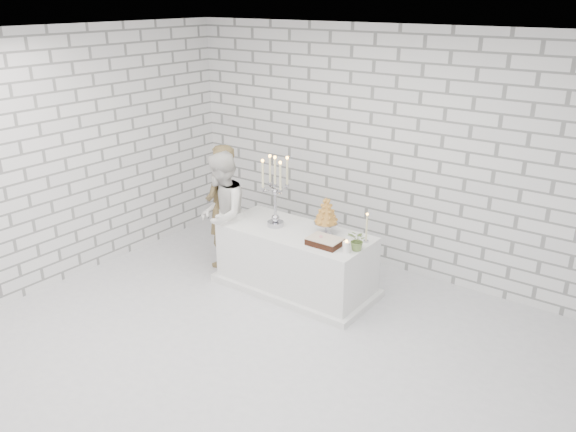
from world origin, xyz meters
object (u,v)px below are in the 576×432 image
(bride, at_px, (222,215))
(croquembouche, at_px, (326,216))
(cake_table, at_px, (296,260))
(groom, at_px, (222,206))
(candelabra, at_px, (275,192))

(bride, relative_size, croquembouche, 3.55)
(cake_table, relative_size, bride, 1.15)
(groom, xyz_separation_m, croquembouche, (1.50, 0.12, 0.18))
(cake_table, bearing_deg, candelabra, -174.96)
(candelabra, bearing_deg, croquembouche, 14.36)
(groom, distance_m, bride, 0.28)
(cake_table, xyz_separation_m, croquembouche, (0.33, 0.13, 0.60))
(candelabra, bearing_deg, bride, -166.46)
(candelabra, bearing_deg, groom, 177.60)
(bride, bearing_deg, groom, -166.73)
(croquembouche, bearing_deg, bride, -166.08)
(cake_table, distance_m, groom, 1.24)
(groom, bearing_deg, cake_table, 71.39)
(cake_table, distance_m, croquembouche, 0.69)
(bride, height_order, croquembouche, bride)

